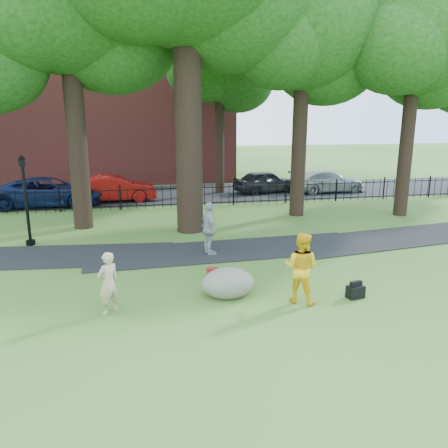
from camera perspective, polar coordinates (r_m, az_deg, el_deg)
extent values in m
plane|color=#355D20|center=(12.03, -0.21, -9.23)|extent=(120.00, 120.00, 0.00)
cube|color=black|center=(15.81, 0.60, -3.49)|extent=(36.07, 3.85, 0.03)
cube|color=black|center=(27.35, -6.76, 3.85)|extent=(80.00, 7.00, 0.02)
cube|color=black|center=(23.25, -5.99, 4.65)|extent=(44.00, 0.04, 0.04)
cube|color=black|center=(23.40, -5.94, 2.62)|extent=(44.00, 0.04, 0.04)
cube|color=maroon|center=(34.93, -15.01, 15.53)|extent=(18.00, 8.00, 12.00)
cylinder|color=black|center=(17.99, -4.73, 15.52)|extent=(1.10, 1.10, 10.50)
ellipsoid|color=#13380F|center=(19.87, 0.70, 27.21)|extent=(6.72, 6.72, 5.71)
cylinder|color=black|center=(19.50, -18.82, 12.66)|extent=(0.80, 0.80, 9.10)
ellipsoid|color=#13380F|center=(20.54, -14.46, 22.83)|extent=(5.76, 5.76, 4.90)
ellipsoid|color=#13380F|center=(19.40, -24.73, 24.18)|extent=(5.40, 5.40, 4.59)
cylinder|color=black|center=(21.29, 9.87, 12.28)|extent=(0.70, 0.70, 8.40)
ellipsoid|color=#13380F|center=(21.64, 10.40, 24.11)|extent=(6.60, 6.60, 5.61)
ellipsoid|color=#13380F|center=(22.77, 13.16, 20.40)|extent=(5.28, 5.28, 4.49)
ellipsoid|color=#13380F|center=(20.46, 7.31, 22.77)|extent=(4.95, 4.95, 4.21)
cylinder|color=black|center=(22.72, 22.87, 11.07)|extent=(0.64, 0.64, 8.05)
ellipsoid|color=#13380F|center=(22.98, 23.93, 21.68)|extent=(6.20, 6.20, 5.27)
ellipsoid|color=#13380F|center=(24.26, 25.40, 18.32)|extent=(4.96, 4.96, 4.22)
ellipsoid|color=#13380F|center=(21.70, 21.88, 20.55)|extent=(4.65, 4.65, 3.95)
imported|color=tan|center=(11.07, -14.87, -7.45)|extent=(0.68, 0.64, 1.57)
imported|color=yellow|center=(11.46, 10.02, -5.64)|extent=(1.15, 1.12, 1.87)
imported|color=#99999D|center=(15.10, -1.94, -0.64)|extent=(0.68, 1.17, 1.87)
ellipsoid|color=#696258|center=(11.83, 0.52, -7.46)|extent=(1.58, 1.29, 0.84)
cylinder|color=black|center=(17.72, -24.37, 2.11)|extent=(0.11, 0.11, 2.97)
cylinder|color=black|center=(18.03, -23.93, -2.22)|extent=(0.33, 0.33, 0.19)
cube|color=black|center=(17.50, -24.90, 7.31)|extent=(0.23, 0.23, 0.28)
cone|color=black|center=(17.48, -24.96, 7.92)|extent=(0.30, 0.30, 0.15)
cube|color=black|center=(12.30, 16.78, -8.48)|extent=(0.49, 0.36, 0.34)
cube|color=maroon|center=(13.38, -1.48, -6.26)|extent=(0.36, 0.25, 0.23)
imported|color=maroon|center=(25.51, -14.15, 4.52)|extent=(4.72, 2.02, 1.51)
imported|color=#0C1840|center=(25.29, -21.92, 3.90)|extent=(5.59, 2.59, 1.55)
imported|color=black|center=(27.85, 5.54, 5.54)|extent=(4.41, 2.38, 1.42)
imported|color=#96989E|center=(28.71, 13.38, 5.45)|extent=(4.83, 2.05, 1.39)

